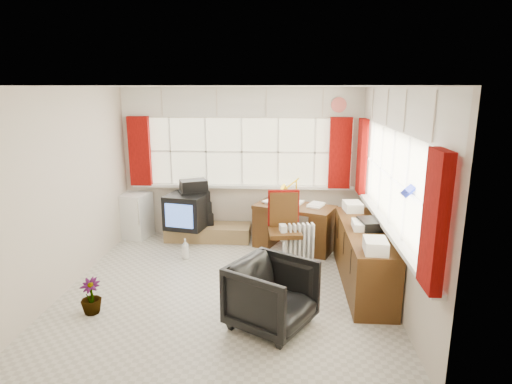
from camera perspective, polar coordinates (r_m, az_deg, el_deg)
ground at (r=5.64m, az=-3.79°, el=-12.41°), size 4.00×4.00×0.00m
room_walls at (r=5.16m, az=-4.05°, el=2.71°), size 4.00×4.00×4.00m
window_back at (r=7.16m, az=-1.89°, el=1.33°), size 3.70×0.12×3.60m
window_right at (r=5.40m, az=17.01°, el=-3.46°), size 0.12×3.70×3.60m
curtains at (r=6.04m, az=5.90°, el=3.85°), size 3.83×3.83×1.15m
overhead_cabinets at (r=6.01m, az=6.61°, el=11.42°), size 3.98×3.98×0.48m
desk at (r=6.77m, az=5.10°, el=-4.35°), size 1.35×1.02×0.73m
desk_lamp at (r=6.68m, az=5.39°, el=0.78°), size 0.18×0.16×0.42m
task_chair at (r=6.07m, az=3.77°, el=-4.62°), size 0.50×0.53×1.08m
office_chair at (r=4.64m, az=2.12°, el=-13.54°), size 1.08×1.07×0.72m
radiator at (r=6.09m, az=5.70°, el=-7.73°), size 0.46×0.26×0.65m
credenza at (r=5.72m, az=14.05°, el=-8.20°), size 0.50×2.00×0.85m
file_tray at (r=5.60m, az=15.13°, el=-4.15°), size 0.33×0.40×0.12m
tv_bench at (r=7.25m, az=-6.36°, el=-5.34°), size 1.40×0.50×0.25m
crt_tv at (r=7.06m, az=-9.24°, el=-2.54°), size 0.71×0.68×0.56m
hifi_stack at (r=7.16m, az=-8.23°, el=-1.67°), size 0.66×0.55×0.77m
mini_fridge at (r=7.53m, az=-15.76°, el=-3.02°), size 0.54×0.54×0.76m
spray_bottle_a at (r=6.50m, az=-9.41°, el=-7.47°), size 0.15×0.15×0.31m
spray_bottle_b at (r=6.26m, az=0.66°, el=-8.71°), size 0.10×0.11×0.19m
flower_vase at (r=5.28m, az=-21.16°, el=-12.84°), size 0.25×0.25×0.41m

